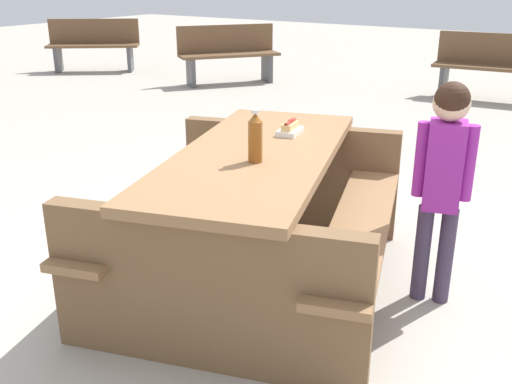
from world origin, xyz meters
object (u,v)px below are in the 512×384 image
(child_in_coat, at_px, (444,167))
(park_bench_far, at_px, (94,44))
(picnic_table, at_px, (256,206))
(park_bench_near, at_px, (494,65))
(soda_bottle, at_px, (255,138))
(hotdog_tray, at_px, (290,129))
(park_bench_mid, at_px, (228,53))

(child_in_coat, bearing_deg, park_bench_far, 59.98)
(picnic_table, relative_size, park_bench_near, 1.40)
(soda_bottle, bearing_deg, park_bench_far, 54.09)
(hotdog_tray, bearing_deg, soda_bottle, -167.12)
(soda_bottle, xyz_separation_m, child_in_coat, (0.49, -0.77, -0.14))
(picnic_table, distance_m, park_bench_near, 5.77)
(soda_bottle, relative_size, park_bench_far, 0.18)
(hotdog_tray, bearing_deg, park_bench_far, 56.86)
(hotdog_tray, xyz_separation_m, park_bench_far, (4.09, 6.26, -0.33))
(picnic_table, height_order, child_in_coat, child_in_coat)
(hotdog_tray, height_order, park_bench_near, park_bench_near)
(child_in_coat, height_order, park_bench_near, child_in_coat)
(child_in_coat, distance_m, park_bench_far, 8.27)
(park_bench_near, bearing_deg, park_bench_far, 101.79)
(picnic_table, bearing_deg, park_bench_mid, 37.76)
(child_in_coat, bearing_deg, soda_bottle, 122.26)
(hotdog_tray, bearing_deg, child_in_coat, -93.00)
(hotdog_tray, distance_m, park_bench_mid, 5.78)
(soda_bottle, bearing_deg, child_in_coat, -57.74)
(park_bench_far, bearing_deg, picnic_table, -125.43)
(soda_bottle, xyz_separation_m, park_bench_far, (4.62, 6.39, -0.42))
(child_in_coat, bearing_deg, hotdog_tray, 87.00)
(park_bench_mid, bearing_deg, soda_bottle, -142.38)
(hotdog_tray, height_order, child_in_coat, child_in_coat)
(hotdog_tray, distance_m, child_in_coat, 0.90)
(picnic_table, height_order, soda_bottle, soda_bottle)
(park_bench_mid, bearing_deg, park_bench_near, -75.27)
(park_bench_near, xyz_separation_m, park_bench_mid, (-0.95, 3.61, 0.00))
(hotdog_tray, distance_m, park_bench_near, 5.39)
(hotdog_tray, distance_m, park_bench_far, 7.49)
(picnic_table, relative_size, park_bench_mid, 1.48)
(park_bench_mid, distance_m, park_bench_far, 2.58)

